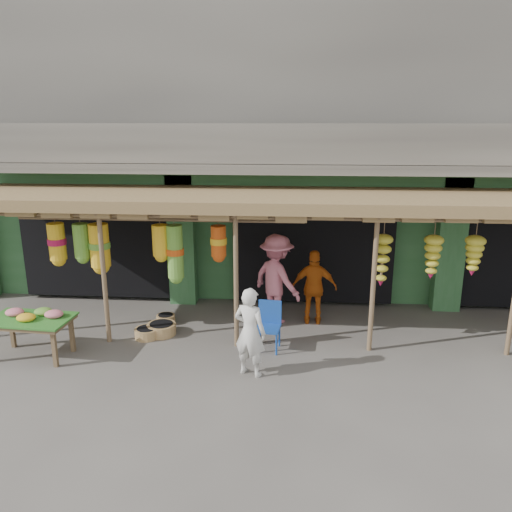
# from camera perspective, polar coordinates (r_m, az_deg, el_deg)

# --- Properties ---
(ground) EXTENTS (80.00, 80.00, 0.00)m
(ground) POSITION_cam_1_polar(r_m,az_deg,el_deg) (9.84, 6.77, -9.90)
(ground) COLOR #514C47
(ground) RESTS_ON ground
(building) EXTENTS (16.40, 6.80, 7.00)m
(building) POSITION_cam_1_polar(r_m,az_deg,el_deg) (13.79, 6.40, 11.94)
(building) COLOR gray
(building) RESTS_ON ground
(awning) EXTENTS (14.00, 2.70, 2.79)m
(awning) POSITION_cam_1_polar(r_m,az_deg,el_deg) (9.82, 6.01, 5.85)
(awning) COLOR brown
(awning) RESTS_ON ground
(flower_table) EXTENTS (1.52, 0.96, 0.87)m
(flower_table) POSITION_cam_1_polar(r_m,az_deg,el_deg) (9.88, -24.26, -6.68)
(flower_table) COLOR brown
(flower_table) RESTS_ON ground
(blue_chair) EXTENTS (0.48, 0.49, 0.91)m
(blue_chair) POSITION_cam_1_polar(r_m,az_deg,el_deg) (9.40, 1.49, -7.63)
(blue_chair) COLOR #17429A
(blue_chair) RESTS_ON ground
(basket_left) EXTENTS (0.62, 0.62, 0.20)m
(basket_left) POSITION_cam_1_polar(r_m,az_deg,el_deg) (10.20, -12.37, -8.60)
(basket_left) COLOR olive
(basket_left) RESTS_ON ground
(basket_mid) EXTENTS (0.64, 0.64, 0.22)m
(basket_mid) POSITION_cam_1_polar(r_m,az_deg,el_deg) (10.29, -10.75, -8.21)
(basket_mid) COLOR #9D8146
(basket_mid) RESTS_ON ground
(basket_right) EXTENTS (0.47, 0.47, 0.18)m
(basket_right) POSITION_cam_1_polar(r_m,az_deg,el_deg) (10.83, -10.27, -7.09)
(basket_right) COLOR #966C46
(basket_right) RESTS_ON ground
(person_front) EXTENTS (0.66, 0.56, 1.55)m
(person_front) POSITION_cam_1_polar(r_m,az_deg,el_deg) (8.37, -0.69, -8.68)
(person_front) COLOR silver
(person_front) RESTS_ON ground
(person_vendor) EXTENTS (0.95, 0.42, 1.59)m
(person_vendor) POSITION_cam_1_polar(r_m,az_deg,el_deg) (10.48, 6.69, -3.58)
(person_vendor) COLOR #BF5512
(person_vendor) RESTS_ON ground
(person_shopper) EXTENTS (1.38, 1.36, 1.90)m
(person_shopper) POSITION_cam_1_polar(r_m,az_deg,el_deg) (10.47, 2.38, -2.62)
(person_shopper) COLOR #D37082
(person_shopper) RESTS_ON ground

